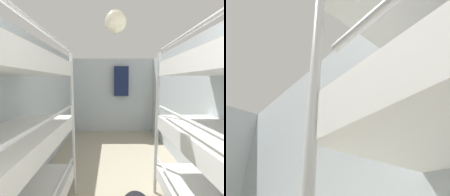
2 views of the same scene
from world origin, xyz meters
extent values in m
cube|color=silver|center=(-1.31, 2.56, 1.16)|extent=(0.06, 5.25, 2.32)
cube|color=silver|center=(1.31, 2.56, 1.16)|extent=(0.06, 5.25, 2.32)
cube|color=silver|center=(0.00, 5.16, 1.16)|extent=(2.67, 0.06, 2.32)
cylinder|color=silver|center=(-0.58, 2.40, 0.98)|extent=(0.04, 0.04, 1.97)
cylinder|color=silver|center=(-0.58, 1.49, 1.28)|extent=(0.03, 1.59, 0.03)
cylinder|color=silver|center=(-0.58, 1.49, 1.99)|extent=(0.03, 1.59, 0.03)
cylinder|color=silver|center=(0.58, 2.40, 0.98)|extent=(0.04, 0.04, 1.97)
cylinder|color=silver|center=(0.58, 1.49, 1.28)|extent=(0.03, 1.59, 0.03)
cylinder|color=silver|center=(0.58, 1.49, 1.99)|extent=(0.03, 1.59, 0.03)
cube|color=#192347|center=(0.26, 5.01, 1.62)|extent=(0.44, 0.12, 0.90)
sphere|color=#F4EFCC|center=(0.00, 2.14, 2.26)|extent=(0.24, 0.24, 0.24)
camera|label=1|loc=(-0.05, 0.39, 1.59)|focal=24.00mm
camera|label=2|loc=(0.21, 1.83, 0.72)|focal=35.00mm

